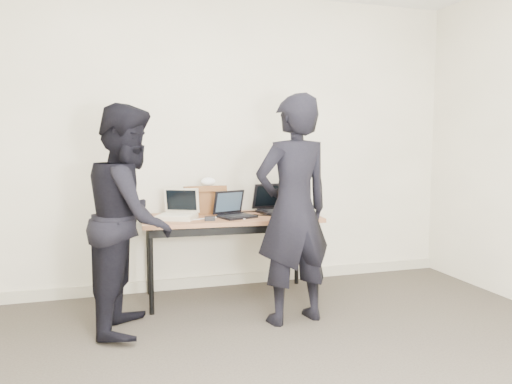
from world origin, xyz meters
name	(u,v)px	position (x,y,z in m)	size (l,w,h in m)	color
room	(331,145)	(0.00, 0.00, 1.35)	(4.60, 4.60, 2.80)	#3E372F
desk	(231,223)	(-0.05, 1.84, 0.66)	(1.53, 0.73, 0.72)	brown
laptop_beige	(178,213)	(-0.50, 1.87, 0.77)	(0.40, 0.40, 0.25)	beige
laptop_center	(234,211)	(-0.04, 1.80, 0.77)	(0.36, 0.35, 0.22)	black
laptop_right	(276,206)	(0.40, 1.98, 0.78)	(0.38, 0.37, 0.26)	black
leather_satchel	(205,199)	(-0.23, 2.07, 0.85)	(0.36, 0.18, 0.25)	brown
tissue	(208,182)	(-0.20, 2.08, 1.00)	(0.13, 0.10, 0.08)	white
equipment_box	(292,203)	(0.58, 2.04, 0.79)	(0.24, 0.20, 0.14)	black
power_brick	(210,219)	(-0.27, 1.68, 0.74)	(0.09, 0.05, 0.03)	black
cables	(239,216)	(0.02, 1.83, 0.72)	(0.81, 0.41, 0.01)	black
person_typist	(293,210)	(0.26, 1.17, 0.86)	(0.62, 0.41, 1.71)	black
person_observer	(130,218)	(-0.91, 1.39, 0.81)	(0.79, 0.62, 1.63)	black
baseboard	(227,280)	(0.00, 2.23, 0.05)	(4.50, 0.03, 0.10)	#B6AF97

